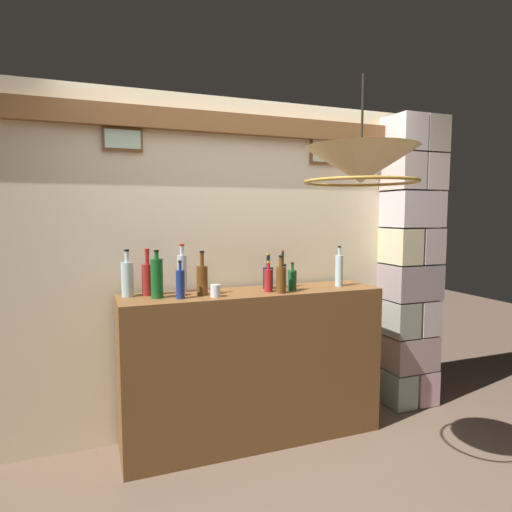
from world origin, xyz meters
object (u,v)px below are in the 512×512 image
at_px(liquor_bottle_vermouth, 268,277).
at_px(liquor_bottle_port, 180,284).
at_px(liquor_bottle_gin, 292,280).
at_px(liquor_bottle_scotch, 127,278).
at_px(liquor_bottle_amaro, 339,270).
at_px(liquor_bottle_rum, 283,275).
at_px(liquor_bottle_rye, 157,278).
at_px(liquor_bottle_bourbon, 202,279).
at_px(liquor_bottle_sherry, 182,272).
at_px(liquor_bottle_mezcal, 281,278).
at_px(liquor_bottle_whiskey, 268,280).
at_px(pendant_lamp, 361,166).
at_px(glass_tumbler_rocks, 215,291).
at_px(liquor_bottle_vodka, 148,278).

bearing_deg(liquor_bottle_vermouth, liquor_bottle_port, -167.36).
xyz_separation_m(liquor_bottle_gin, liquor_bottle_port, (-0.79, -0.01, 0.02)).
bearing_deg(liquor_bottle_scotch, liquor_bottle_port, -31.79).
bearing_deg(liquor_bottle_amaro, liquor_bottle_port, -177.11).
xyz_separation_m(liquor_bottle_rum, liquor_bottle_rye, (-0.91, -0.08, 0.04)).
distance_m(liquor_bottle_gin, liquor_bottle_rye, 0.93).
bearing_deg(liquor_bottle_amaro, liquor_bottle_vermouth, 170.57).
relative_size(liquor_bottle_rum, liquor_bottle_vermouth, 1.07).
xyz_separation_m(liquor_bottle_rye, liquor_bottle_bourbon, (0.29, 0.00, -0.02)).
relative_size(liquor_bottle_sherry, liquor_bottle_mezcal, 1.28).
bearing_deg(liquor_bottle_gin, liquor_bottle_amaro, 6.56).
bearing_deg(liquor_bottle_whiskey, pendant_lamp, -81.37).
height_order(liquor_bottle_amaro, liquor_bottle_scotch, liquor_bottle_scotch).
distance_m(liquor_bottle_rum, glass_tumbler_rocks, 0.59).
distance_m(liquor_bottle_amaro, liquor_bottle_rye, 1.33).
relative_size(liquor_bottle_amaro, liquor_bottle_scotch, 0.98).
relative_size(liquor_bottle_vodka, liquor_bottle_port, 1.27).
relative_size(liquor_bottle_vodka, glass_tumbler_rocks, 3.83).
height_order(liquor_bottle_rum, liquor_bottle_bourbon, liquor_bottle_bourbon).
relative_size(liquor_bottle_whiskey, liquor_bottle_rye, 0.69).
distance_m(liquor_bottle_sherry, pendant_lamp, 1.44).
distance_m(liquor_bottle_amaro, pendant_lamp, 1.21).
bearing_deg(liquor_bottle_gin, liquor_bottle_scotch, 170.89).
distance_m(liquor_bottle_whiskey, liquor_bottle_scotch, 0.93).
xyz_separation_m(liquor_bottle_amaro, liquor_bottle_rye, (-1.33, 0.01, 0.01)).
bearing_deg(liquor_bottle_rum, liquor_bottle_port, -169.08).
relative_size(liquor_bottle_rye, liquor_bottle_bourbon, 1.05).
height_order(liquor_bottle_whiskey, liquor_bottle_vermouth, liquor_bottle_vermouth).
height_order(liquor_bottle_gin, liquor_bottle_rye, liquor_bottle_rye).
height_order(liquor_bottle_scotch, liquor_bottle_mezcal, liquor_bottle_scotch).
bearing_deg(glass_tumbler_rocks, liquor_bottle_bourbon, 120.89).
distance_m(liquor_bottle_gin, liquor_bottle_sherry, 0.76).
height_order(liquor_bottle_whiskey, pendant_lamp, pendant_lamp).
xyz_separation_m(liquor_bottle_vermouth, liquor_bottle_mezcal, (0.01, -0.20, 0.01)).
xyz_separation_m(liquor_bottle_mezcal, glass_tumbler_rocks, (-0.45, 0.02, -0.06)).
bearing_deg(liquor_bottle_port, liquor_bottle_rye, 152.25).
bearing_deg(liquor_bottle_whiskey, glass_tumbler_rocks, -172.11).
bearing_deg(glass_tumbler_rocks, liquor_bottle_rum, 17.90).
bearing_deg(liquor_bottle_rum, liquor_bottle_gin, -84.60).
distance_m(liquor_bottle_vodka, liquor_bottle_rye, 0.13).
distance_m(liquor_bottle_vodka, liquor_bottle_mezcal, 0.88).
xyz_separation_m(glass_tumbler_rocks, pendant_lamp, (0.53, -0.82, 0.73)).
bearing_deg(glass_tumbler_rocks, liquor_bottle_vermouth, 21.99).
distance_m(liquor_bottle_vermouth, liquor_bottle_bourbon, 0.51).
relative_size(liquor_bottle_rye, pendant_lamp, 0.54).
bearing_deg(liquor_bottle_port, glass_tumbler_rocks, -7.65).
distance_m(liquor_bottle_amaro, liquor_bottle_vodka, 1.38).
relative_size(liquor_bottle_port, liquor_bottle_mezcal, 0.94).
bearing_deg(glass_tumbler_rocks, liquor_bottle_mezcal, -2.48).
bearing_deg(liquor_bottle_amaro, liquor_bottle_scotch, 175.07).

